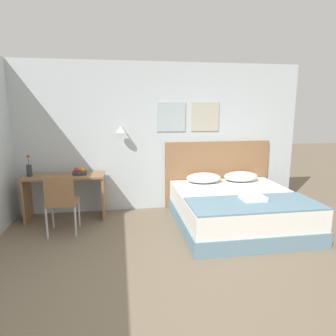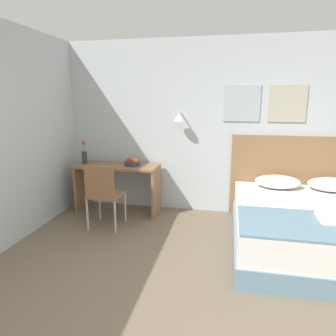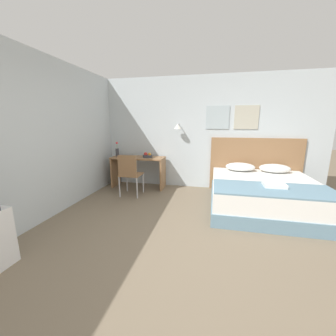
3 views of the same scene
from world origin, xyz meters
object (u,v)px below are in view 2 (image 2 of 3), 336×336
Objects in this scene: folded_towel_near_foot at (336,218)px; fruit_bowl at (132,163)px; bed at (316,229)px; pillow_right at (332,185)px; desk_chair at (103,191)px; flower_vase at (84,156)px; headboard at (300,178)px; pillow_left at (278,182)px; desk at (118,179)px; throw_blanket at (335,227)px.

fruit_bowl is at bearing 155.06° from folded_towel_near_foot.
bed is 8.46× the size of fruit_bowl.
desk_chair is at bearing -167.55° from pillow_right.
flower_vase reaches higher than folded_towel_near_foot.
headboard is 6.10× the size of folded_towel_near_foot.
pillow_right is 1.21m from folded_towel_near_foot.
fruit_bowl reaches higher than pillow_left.
pillow_right is (0.70, 0.00, 0.00)m from pillow_left.
bed is 3.20× the size of pillow_right.
pillow_right is at bearing 75.29° from folded_towel_near_foot.
headboard is at bearing 6.53° from fruit_bowl.
headboard reaches higher than bed.
desk_chair is 2.55× the size of flower_vase.
fruit_bowl reaches higher than folded_towel_near_foot.
pillow_left is 1.24m from folded_towel_near_foot.
fruit_bowl is at bearing 1.74° from desk.
folded_towel_near_foot reaches higher than throw_blanket.
desk is at bearing 164.97° from bed.
folded_towel_near_foot is 2.78m from desk_chair.
headboard reaches higher than desk.
desk is 1.40× the size of desk_chair.
pillow_left is 2.39m from desk.
pillow_left is at bearing -139.83° from headboard.
flower_vase is (-3.33, 1.17, 0.29)m from folded_towel_near_foot.
desk is (-2.78, 1.18, -0.05)m from folded_towel_near_foot.
bed is at bearing -15.03° from desk.
desk is at bearing 179.92° from pillow_left.
pillow_left is at bearing 115.67° from bed.
bed is 1.09× the size of throw_blanket.
fruit_bowl is at bearing 74.29° from desk_chair.
pillow_left is 2.94m from flower_vase.
bed is at bearing -16.56° from fruit_bowl.
pillow_right is at bearing -0.06° from desk.
pillow_left is at bearing -0.08° from desk.
pillow_right is 1.89× the size of folded_towel_near_foot.
throw_blanket is at bearing -105.02° from pillow_right.
throw_blanket is at bearing -74.98° from pillow_left.
headboard reaches higher than folded_towel_near_foot.
folded_towel_near_foot is at bearing -24.94° from fruit_bowl.
headboard is at bearing 5.15° from flower_vase.
pillow_right is (0.35, -0.30, 0.00)m from headboard.
pillow_left is 1.00× the size of pillow_right.
bed is 5.57× the size of flower_vase.
pillow_right is 0.49× the size of desk.
bed is 0.65m from throw_blanket.
pillow_left is 0.49× the size of desk.
desk is at bearing 0.26° from flower_vase.
fruit_bowl is at bearing 152.11° from throw_blanket.
bed is 1.09m from headboard.
fruit_bowl reaches higher than pillow_right.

